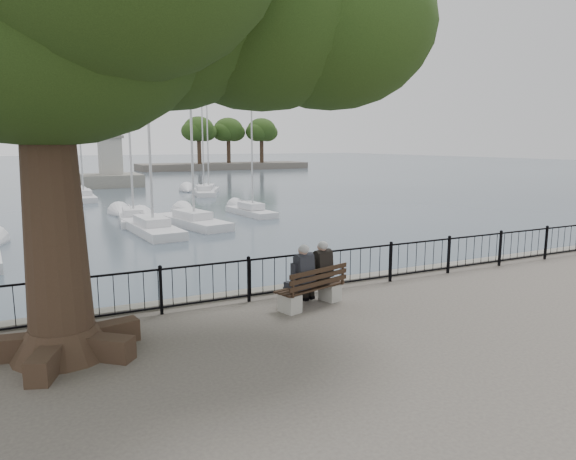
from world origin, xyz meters
TOP-DOWN VIEW (x-y plane):
  - harbor at (0.00, 3.00)m, footprint 260.00×260.00m
  - railing at (0.00, 2.50)m, footprint 22.06×0.06m
  - bench at (0.14, 1.56)m, footprint 1.81×0.98m
  - person_left at (-0.18, 1.58)m, footprint 0.55×0.79m
  - person_right at (0.39, 1.74)m, footprint 0.55×0.79m
  - lion_monument at (2.00, 49.93)m, footprint 6.02×6.02m
  - sailboat_b at (-0.27, 22.88)m, footprint 2.03×5.43m
  - sailboat_c at (2.52, 19.94)m, footprint 3.00×6.37m
  - sailboat_d at (7.16, 22.65)m, footprint 1.85×4.99m
  - sailboat_f at (-1.89, 36.90)m, footprint 1.68×5.82m
  - sailboat_g at (8.22, 36.86)m, footprint 2.50×5.72m
  - sailboat_h at (-4.30, 40.53)m, footprint 1.74×5.26m
  - sailboat_i at (-0.03, 18.54)m, footprint 2.25×6.32m
  - sailboat_j at (8.94, 37.70)m, footprint 3.65×5.61m
  - far_shore at (25.54, 79.46)m, footprint 30.00×8.60m

SIDE VIEW (x-z plane):
  - sailboat_g at x=8.22m, z-range -5.43..4.00m
  - sailboat_d at x=7.16m, z-range -5.17..3.75m
  - sailboat_c at x=2.52m, z-range -6.16..4.77m
  - sailboat_j at x=8.94m, z-range -5.88..4.50m
  - sailboat_i at x=-0.03m, z-range -6.57..5.22m
  - sailboat_b at x=-0.27m, z-range -6.42..5.10m
  - sailboat_h at x=-4.30m, z-range -6.51..5.20m
  - sailboat_f at x=-1.89m, z-range -6.88..5.58m
  - harbor at x=0.00m, z-range -1.10..0.10m
  - bench at x=0.14m, z-range -0.14..0.78m
  - railing at x=0.00m, z-range 0.06..1.06m
  - person_left at x=-0.18m, z-range -0.06..1.40m
  - person_right at x=0.39m, z-range -0.06..1.40m
  - lion_monument at x=2.00m, z-range -3.21..5.66m
  - far_shore at x=25.54m, z-range -1.59..7.59m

